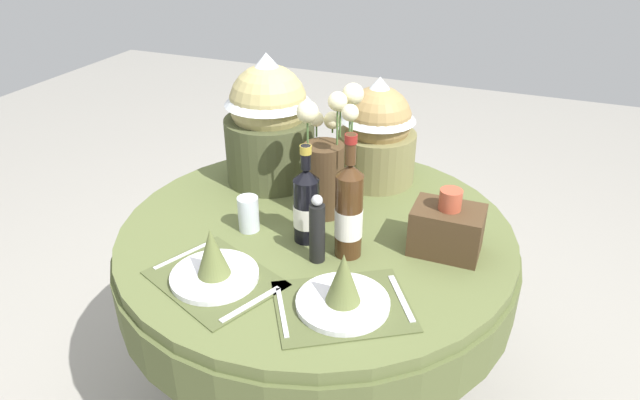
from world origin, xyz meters
name	(u,v)px	position (x,y,z in m)	size (l,w,h in m)	color
ground	(317,393)	(0.00, 0.00, 0.00)	(8.00, 8.00, 0.00)	#9E998E
dining_table	(317,262)	(0.00, 0.00, 0.61)	(1.26, 1.26, 0.74)	#5B6638
place_setting_left	(214,265)	(-0.15, -0.36, 0.79)	(0.41, 0.37, 0.16)	#4E562F
place_setting_right	(343,292)	(0.21, -0.33, 0.79)	(0.43, 0.40, 0.16)	#4E562F
flower_vase	(326,161)	(-0.01, 0.10, 0.92)	(0.19, 0.21, 0.42)	#47331E
wine_bottle_left	(307,205)	(0.00, -0.08, 0.86)	(0.08, 0.08, 0.31)	black
wine_bottle_right	(349,211)	(0.14, -0.10, 0.88)	(0.08, 0.08, 0.37)	#422814
tumbler_near_left	(248,214)	(-0.19, -0.09, 0.80)	(0.06, 0.06, 0.11)	silver
pepper_mill	(317,231)	(0.07, -0.17, 0.84)	(0.04, 0.04, 0.21)	black
gift_tub_back_left	(269,116)	(-0.28, 0.25, 0.98)	(0.32, 0.32, 0.46)	#474C2D
gift_tub_back_centre	(378,128)	(0.07, 0.39, 0.94)	(0.28, 0.28, 0.38)	olive
woven_basket_side_right	(447,228)	(0.40, 0.02, 0.82)	(0.20, 0.14, 0.20)	#47331E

